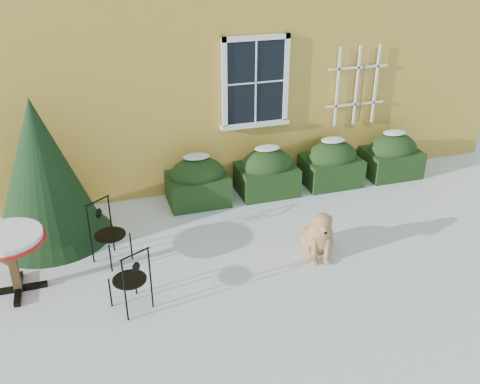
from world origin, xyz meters
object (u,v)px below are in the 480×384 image
object	(u,v)px
patio_chair_near	(131,279)
dog	(319,236)
bistro_table	(8,244)
evergreen_shrub	(44,184)
patio_chair_far	(108,232)

from	to	relation	value
patio_chair_near	dog	world-z (taller)	patio_chair_near
bistro_table	patio_chair_near	world-z (taller)	patio_chair_near
evergreen_shrub	patio_chair_near	distance (m)	2.46
evergreen_shrub	bistro_table	bearing A→B (deg)	-108.27
patio_chair_far	evergreen_shrub	bearing A→B (deg)	94.06
patio_chair_far	dog	bearing A→B (deg)	-50.99
patio_chair_near	patio_chair_far	size ratio (longest dim) A/B	0.97
evergreen_shrub	dog	size ratio (longest dim) A/B	2.63
patio_chair_far	patio_chair_near	bearing A→B (deg)	-117.79
dog	patio_chair_near	bearing A→B (deg)	-157.38
patio_chair_near	dog	size ratio (longest dim) A/B	1.06
evergreen_shrub	dog	distance (m)	4.24
evergreen_shrub	bistro_table	size ratio (longest dim) A/B	2.36
patio_chair_near	evergreen_shrub	bearing A→B (deg)	-91.83
patio_chair_far	dog	world-z (taller)	patio_chair_far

